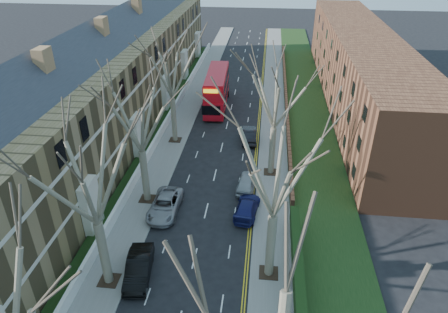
% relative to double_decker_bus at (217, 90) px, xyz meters
% --- Properties ---
extents(pavement_left, '(3.00, 102.00, 0.12)m').
position_rel_double_decker_bus_xyz_m(pavement_left, '(-3.91, -0.08, -2.34)').
color(pavement_left, slate).
rests_on(pavement_left, ground).
extents(pavement_right, '(3.00, 102.00, 0.12)m').
position_rel_double_decker_bus_xyz_m(pavement_right, '(8.09, -0.08, -2.34)').
color(pavement_right, slate).
rests_on(pavement_right, ground).
extents(terrace_left, '(9.70, 78.00, 13.60)m').
position_rel_double_decker_bus_xyz_m(terrace_left, '(-11.55, -8.08, 3.13)').
color(terrace_left, olive).
rests_on(terrace_left, ground).
extents(flats_right, '(13.97, 54.00, 10.00)m').
position_rel_double_decker_bus_xyz_m(flats_right, '(19.55, 3.92, 2.58)').
color(flats_right, brown).
rests_on(flats_right, ground).
extents(front_wall_left, '(0.30, 78.00, 1.00)m').
position_rel_double_decker_bus_xyz_m(front_wall_left, '(-5.56, -8.08, -1.78)').
color(front_wall_left, white).
rests_on(front_wall_left, ground).
extents(grass_verge_right, '(6.00, 102.00, 0.06)m').
position_rel_double_decker_bus_xyz_m(grass_verge_right, '(12.59, -0.08, -2.25)').
color(grass_verge_right, '#183312').
rests_on(grass_verge_right, ground).
extents(tree_left_mid, '(10.50, 10.50, 14.71)m').
position_rel_double_decker_bus_xyz_m(tree_left_mid, '(-3.61, -33.08, 7.15)').
color(tree_left_mid, '#695F4B').
rests_on(tree_left_mid, ground).
extents(tree_left_far, '(10.15, 10.15, 14.22)m').
position_rel_double_decker_bus_xyz_m(tree_left_far, '(-3.61, -23.08, 6.84)').
color(tree_left_far, '#695F4B').
rests_on(tree_left_far, ground).
extents(tree_left_dist, '(10.50, 10.50, 14.71)m').
position_rel_double_decker_bus_xyz_m(tree_left_dist, '(-3.61, -11.08, 7.16)').
color(tree_left_dist, '#695F4B').
rests_on(tree_left_dist, ground).
extents(tree_right_mid, '(10.50, 10.50, 14.71)m').
position_rel_double_decker_bus_xyz_m(tree_right_mid, '(7.79, -31.08, 7.15)').
color(tree_right_mid, '#695F4B').
rests_on(tree_right_mid, ground).
extents(tree_right_far, '(10.15, 10.15, 14.22)m').
position_rel_double_decker_bus_xyz_m(tree_right_far, '(7.79, -17.08, 6.84)').
color(tree_right_far, '#695F4B').
rests_on(tree_right_far, ground).
extents(double_decker_bus, '(3.31, 11.81, 4.87)m').
position_rel_double_decker_bus_xyz_m(double_decker_bus, '(0.00, 0.00, 0.00)').
color(double_decker_bus, red).
rests_on(double_decker_bus, ground).
extents(car_left_mid, '(2.30, 4.95, 1.57)m').
position_rel_double_decker_bus_xyz_m(car_left_mid, '(-1.59, -32.28, -1.62)').
color(car_left_mid, black).
rests_on(car_left_mid, ground).
extents(car_left_far, '(2.56, 5.38, 1.48)m').
position_rel_double_decker_bus_xyz_m(car_left_far, '(-1.51, -24.64, -1.66)').
color(car_left_far, gray).
rests_on(car_left_far, ground).
extents(car_right_near, '(2.44, 4.81, 1.34)m').
position_rel_double_decker_bus_xyz_m(car_right_near, '(5.76, -24.08, -1.73)').
color(car_right_near, navy).
rests_on(car_right_near, ground).
extents(car_right_mid, '(2.17, 4.44, 1.46)m').
position_rel_double_decker_bus_xyz_m(car_right_mid, '(5.50, -20.13, -1.67)').
color(car_right_mid, '#989CA0').
rests_on(car_right_mid, ground).
extents(car_right_far, '(1.97, 4.82, 1.55)m').
position_rel_double_decker_bus_xyz_m(car_right_far, '(5.12, -10.01, -1.63)').
color(car_right_far, black).
rests_on(car_right_far, ground).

